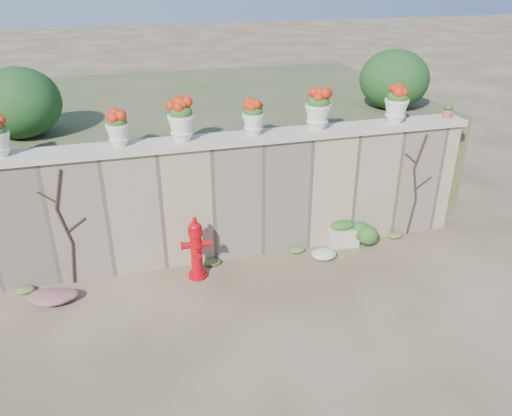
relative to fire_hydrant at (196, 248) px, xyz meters
name	(u,v)px	position (x,y,z in m)	size (l,w,h in m)	color
ground	(267,314)	(0.79, -1.22, -0.54)	(80.00, 80.00, 0.00)	#4B3A25
stone_wall	(236,200)	(0.79, 0.58, 0.46)	(8.00, 0.40, 2.00)	tan
wall_cap	(235,139)	(0.79, 0.58, 1.51)	(8.10, 0.52, 0.10)	beige
raised_fill	(202,141)	(0.79, 3.78, 0.46)	(9.00, 6.00, 2.00)	#384C23
back_shrub_left	(19,103)	(-2.41, 1.78, 2.01)	(1.30, 1.30, 1.10)	#143814
back_shrub_right	(394,79)	(4.19, 1.78, 2.01)	(1.30, 1.30, 1.10)	#143814
vine_left	(65,227)	(-1.88, 0.36, 0.46)	(0.60, 0.04, 1.91)	black
vine_right	(416,184)	(4.02, 0.36, 0.46)	(0.60, 0.04, 1.91)	black
fire_hydrant	(196,248)	(0.00, 0.00, 0.00)	(0.46, 0.32, 1.06)	#B6070E
planter_box	(342,233)	(2.65, 0.33, -0.32)	(0.61, 0.41, 0.47)	beige
green_shrub	(365,232)	(3.01, 0.16, -0.25)	(0.60, 0.54, 0.57)	#1E5119
magenta_clump	(57,295)	(-2.11, -0.10, -0.41)	(0.95, 0.63, 0.25)	#AE2265
white_flowers	(321,254)	(2.10, -0.05, -0.44)	(0.55, 0.44, 0.20)	white
urn_pot_1	(118,128)	(-0.96, 0.58, 1.83)	(0.34, 0.34, 0.54)	silver
urn_pot_2	(181,120)	(-0.03, 0.58, 1.88)	(0.41, 0.41, 0.64)	silver
urn_pot_3	(253,118)	(1.09, 0.58, 1.83)	(0.35, 0.35, 0.54)	silver
urn_pot_4	(318,109)	(2.16, 0.58, 1.89)	(0.41, 0.41, 0.65)	silver
urn_pot_5	(397,104)	(3.57, 0.58, 1.88)	(0.40, 0.40, 0.63)	silver
terracotta_pot	(448,112)	(4.59, 0.58, 1.67)	(0.20, 0.20, 0.24)	#C1523B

